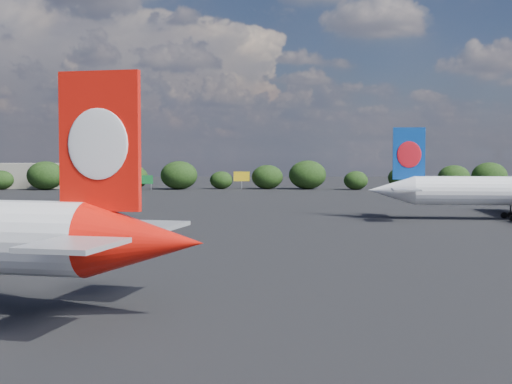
{
  "coord_description": "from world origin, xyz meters",
  "views": [
    {
      "loc": [
        15.84,
        -41.12,
        10.78
      ],
      "look_at": [
        16.0,
        12.0,
        8.0
      ],
      "focal_mm": 50.0,
      "sensor_mm": 36.0,
      "label": 1
    }
  ],
  "objects": [
    {
      "name": "billboard_yellow",
      "position": [
        12.0,
        182.0,
        3.87
      ],
      "size": [
        5.0,
        0.3,
        5.5
      ],
      "color": "yellow",
      "rests_on": "ground"
    },
    {
      "name": "highway_sign",
      "position": [
        -18.0,
        176.0,
        3.13
      ],
      "size": [
        6.0,
        0.3,
        4.5
      ],
      "color": "#15692B",
      "rests_on": "ground"
    },
    {
      "name": "horizon_treeline",
      "position": [
        7.99,
        179.83,
        3.87
      ],
      "size": [
        203.04,
        14.76,
        9.0
      ],
      "color": "black",
      "rests_on": "ground"
    },
    {
      "name": "terminal_building",
      "position": [
        -65.0,
        192.0,
        4.0
      ],
      "size": [
        42.0,
        16.0,
        8.0
      ],
      "color": "gray",
      "rests_on": "ground"
    },
    {
      "name": "ground",
      "position": [
        0.0,
        60.0,
        0.0
      ],
      "size": [
        500.0,
        500.0,
        0.0
      ],
      "primitive_type": "plane",
      "color": "black",
      "rests_on": "ground"
    }
  ]
}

